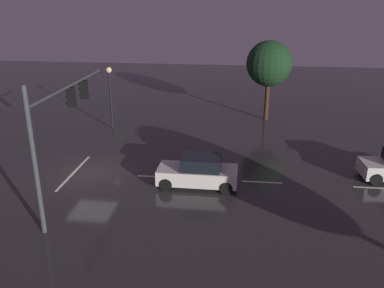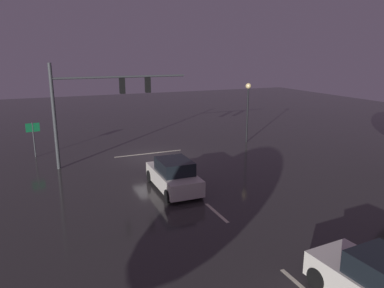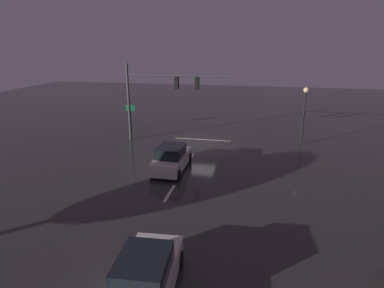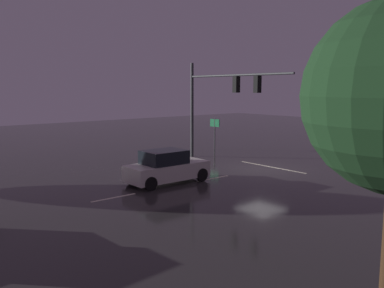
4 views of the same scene
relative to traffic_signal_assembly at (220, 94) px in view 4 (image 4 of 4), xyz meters
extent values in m
plane|color=#2D2B2B|center=(-3.43, -0.26, -4.43)|extent=(80.00, 80.00, 0.00)
cylinder|color=#383A3D|center=(2.80, 0.01, -1.16)|extent=(0.22, 0.22, 6.55)
cylinder|color=#383A3D|center=(-1.46, 0.01, 1.18)|extent=(8.51, 0.14, 0.14)
cube|color=black|center=(-1.46, 0.01, 0.61)|extent=(0.32, 0.36, 1.00)
sphere|color=red|center=(-1.46, -0.18, 0.93)|extent=(0.20, 0.20, 0.20)
sphere|color=black|center=(-1.46, -0.18, 0.61)|extent=(0.20, 0.20, 0.20)
sphere|color=black|center=(-1.46, -0.18, 0.29)|extent=(0.20, 0.20, 0.20)
cube|color=black|center=(-3.16, 0.01, 0.61)|extent=(0.32, 0.36, 1.00)
sphere|color=red|center=(-3.16, -0.18, 0.93)|extent=(0.20, 0.20, 0.20)
sphere|color=black|center=(-3.16, -0.18, 0.61)|extent=(0.20, 0.20, 0.20)
sphere|color=black|center=(-3.16, -0.18, 0.29)|extent=(0.20, 0.20, 0.20)
cube|color=beige|center=(-3.43, 3.74, -4.43)|extent=(0.16, 2.20, 0.01)
cube|color=beige|center=(-3.43, 9.74, -4.43)|extent=(0.16, 2.20, 0.01)
cube|color=beige|center=(-3.43, -1.19, -4.43)|extent=(5.00, 0.16, 0.01)
cube|color=silver|center=(-2.63, 6.21, -3.81)|extent=(1.84, 4.32, 0.80)
cube|color=black|center=(-2.62, 6.41, -3.07)|extent=(1.62, 2.12, 0.68)
cylinder|color=black|center=(-1.80, 4.60, -4.09)|extent=(0.23, 0.68, 0.68)
cylinder|color=black|center=(-3.48, 4.61, -4.09)|extent=(0.23, 0.68, 0.68)
cylinder|color=black|center=(-1.77, 7.80, -4.09)|extent=(0.23, 0.68, 0.68)
cylinder|color=black|center=(-3.45, 7.81, -4.09)|extent=(0.23, 0.68, 0.68)
sphere|color=#F9EFC6|center=(-2.00, 4.08, -3.76)|extent=(0.20, 0.20, 0.20)
sphere|color=#F9EFC6|center=(-3.30, 4.09, -3.76)|extent=(0.20, 0.20, 0.20)
cylinder|color=#383A3D|center=(4.13, -3.44, -3.20)|extent=(0.09, 0.09, 2.46)
cube|color=#0F6033|center=(4.13, -3.44, -2.32)|extent=(0.90, 0.18, 0.60)
camera|label=1|loc=(17.24, 8.29, 5.35)|focal=37.80mm
camera|label=2|loc=(3.65, 23.52, 2.71)|focal=34.16mm
camera|label=3|loc=(-8.00, 25.71, 3.66)|focal=30.12mm
camera|label=4|loc=(-18.91, 18.20, 0.36)|focal=37.63mm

